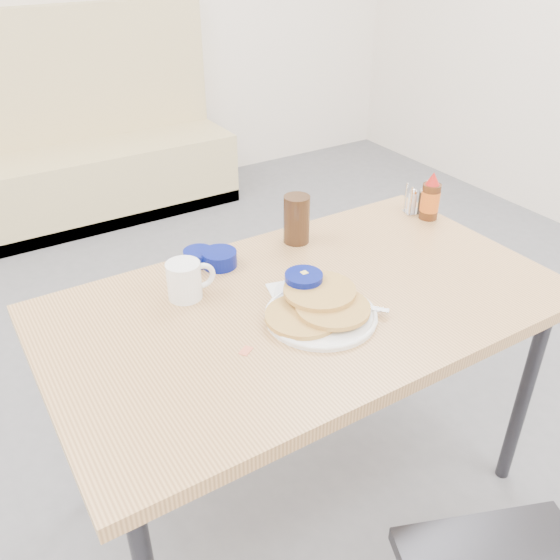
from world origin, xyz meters
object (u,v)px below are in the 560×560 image
dining_table (307,318)px  creamer_bowl (199,257)px  coffee_mug (186,280)px  syrup_bottle (430,199)px  grits_setting (304,287)px  butter_bowl (220,259)px  amber_tumbler (297,219)px  pancake_plate (320,310)px  condiment_caddy (417,202)px  booth_bench (76,162)px

dining_table → creamer_bowl: (-0.16, 0.34, 0.08)m
coffee_mug → syrup_bottle: 0.91m
grits_setting → butter_bowl: 0.29m
coffee_mug → butter_bowl: (0.15, 0.10, -0.03)m
butter_bowl → amber_tumbler: (0.28, 0.01, 0.05)m
pancake_plate → amber_tumbler: bearing=65.1°
amber_tumbler → condiment_caddy: (0.48, -0.04, -0.04)m
grits_setting → butter_bowl: grits_setting is taller
booth_bench → coffee_mug: size_ratio=13.91×
amber_tumbler → booth_bench: bearing=94.1°
pancake_plate → creamer_bowl: 0.45m
condiment_caddy → pancake_plate: bearing=-137.5°
amber_tumbler → grits_setting: bearing=-119.6°
butter_bowl → amber_tumbler: 0.28m
coffee_mug → creamer_bowl: coffee_mug is taller
coffee_mug → butter_bowl: size_ratio=1.32×
condiment_caddy → syrup_bottle: size_ratio=0.64×
creamer_bowl → condiment_caddy: 0.81m
creamer_bowl → coffee_mug: bearing=-125.1°
creamer_bowl → grits_setting: bearing=-62.7°
creamer_bowl → syrup_bottle: bearing=-9.6°
pancake_plate → condiment_caddy: (0.66, 0.34, 0.02)m
grits_setting → syrup_bottle: syrup_bottle is taller
grits_setting → creamer_bowl: 0.36m
creamer_bowl → amber_tumbler: amber_tumbler is taller
booth_bench → grits_setting: (0.00, -2.51, 0.44)m
booth_bench → creamer_bowl: (-0.16, -2.19, 0.43)m
butter_bowl → condiment_caddy: condiment_caddy is taller
condiment_caddy → butter_bowl: bearing=-167.3°
coffee_mug → booth_bench: bearing=83.4°
butter_bowl → pancake_plate: bearing=-74.9°
dining_table → creamer_bowl: creamer_bowl is taller
pancake_plate → creamer_bowl: (-0.15, 0.42, -0.00)m
dining_table → butter_bowl: 0.32m
pancake_plate → butter_bowl: size_ratio=2.97×
dining_table → coffee_mug: size_ratio=10.25×
creamer_bowl → syrup_bottle: (0.80, -0.14, 0.05)m
booth_bench → butter_bowl: (-0.12, -2.24, 0.43)m
amber_tumbler → syrup_bottle: size_ratio=0.93×
booth_bench → condiment_caddy: booth_bench is taller
grits_setting → creamer_bowl: (-0.16, 0.32, -0.01)m
grits_setting → creamer_bowl: bearing=117.3°
booth_bench → creamer_bowl: bearing=-94.2°
grits_setting → syrup_bottle: bearing=16.0°
pancake_plate → amber_tumbler: 0.42m
coffee_mug → creamer_bowl: (0.11, 0.15, -0.03)m
dining_table → creamer_bowl: 0.39m
coffee_mug → syrup_bottle: bearing=1.1°
coffee_mug → butter_bowl: coffee_mug is taller
coffee_mug → butter_bowl: 0.19m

